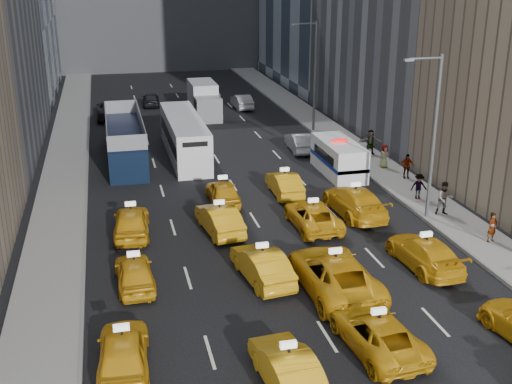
# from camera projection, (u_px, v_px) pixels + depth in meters

# --- Properties ---
(ground) EXTENTS (160.00, 160.00, 0.00)m
(ground) POSITION_uv_depth(u_px,v_px,m) (346.00, 367.00, 22.46)
(ground) COLOR black
(ground) RESTS_ON ground
(sidewalk_west) EXTENTS (3.00, 90.00, 0.15)m
(sidewalk_west) POSITION_uv_depth(u_px,v_px,m) (65.00, 172.00, 43.05)
(sidewalk_west) COLOR gray
(sidewalk_west) RESTS_ON ground
(sidewalk_east) EXTENTS (3.00, 90.00, 0.15)m
(sidewalk_east) POSITION_uv_depth(u_px,v_px,m) (358.00, 152.00, 47.61)
(sidewalk_east) COLOR gray
(sidewalk_east) RESTS_ON ground
(curb_west) EXTENTS (0.15, 90.00, 0.18)m
(curb_west) POSITION_uv_depth(u_px,v_px,m) (87.00, 171.00, 43.36)
(curb_west) COLOR slate
(curb_west) RESTS_ON ground
(curb_east) EXTENTS (0.15, 90.00, 0.18)m
(curb_east) POSITION_uv_depth(u_px,v_px,m) (340.00, 153.00, 47.29)
(curb_east) COLOR slate
(curb_east) RESTS_ON ground
(streetlight_near) EXTENTS (2.15, 0.22, 9.00)m
(streetlight_near) POSITION_uv_depth(u_px,v_px,m) (432.00, 132.00, 33.79)
(streetlight_near) COLOR #595B60
(streetlight_near) RESTS_ON ground
(streetlight_far) EXTENTS (2.15, 0.22, 9.00)m
(streetlight_far) POSITION_uv_depth(u_px,v_px,m) (314.00, 73.00, 52.10)
(streetlight_far) COLOR #595B60
(streetlight_far) RESTS_ON ground
(taxi_4) EXTENTS (2.01, 4.45, 1.48)m
(taxi_4) POSITION_uv_depth(u_px,v_px,m) (123.00, 352.00, 22.03)
(taxi_4) COLOR orange
(taxi_4) RESTS_ON ground
(taxi_5) EXTENTS (1.83, 4.44, 1.43)m
(taxi_5) POSITION_uv_depth(u_px,v_px,m) (288.00, 369.00, 21.13)
(taxi_5) COLOR orange
(taxi_5) RESTS_ON ground
(taxi_6) EXTENTS (2.60, 4.98, 1.34)m
(taxi_6) POSITION_uv_depth(u_px,v_px,m) (377.00, 332.00, 23.31)
(taxi_6) COLOR orange
(taxi_6) RESTS_ON ground
(taxi_8) EXTENTS (1.73, 4.00, 1.34)m
(taxi_8) POSITION_uv_depth(u_px,v_px,m) (135.00, 273.00, 27.81)
(taxi_8) COLOR orange
(taxi_8) RESTS_ON ground
(taxi_9) EXTENTS (2.14, 4.62, 1.47)m
(taxi_9) POSITION_uv_depth(u_px,v_px,m) (262.00, 265.00, 28.37)
(taxi_9) COLOR orange
(taxi_9) RESTS_ON ground
(taxi_10) EXTENTS (2.91, 6.10, 1.68)m
(taxi_10) POSITION_uv_depth(u_px,v_px,m) (334.00, 273.00, 27.37)
(taxi_10) COLOR orange
(taxi_10) RESTS_ON ground
(taxi_11) EXTENTS (2.21, 4.98, 1.42)m
(taxi_11) POSITION_uv_depth(u_px,v_px,m) (424.00, 253.00, 29.62)
(taxi_11) COLOR orange
(taxi_11) RESTS_ON ground
(taxi_12) EXTENTS (2.11, 4.58, 1.52)m
(taxi_12) POSITION_uv_depth(u_px,v_px,m) (132.00, 222.00, 33.06)
(taxi_12) COLOR orange
(taxi_12) RESTS_ON ground
(taxi_13) EXTENTS (2.08, 4.57, 1.45)m
(taxi_13) POSITION_uv_depth(u_px,v_px,m) (219.00, 219.00, 33.46)
(taxi_13) COLOR orange
(taxi_13) RESTS_ON ground
(taxi_14) EXTENTS (2.24, 4.78, 1.32)m
(taxi_14) POSITION_uv_depth(u_px,v_px,m) (313.00, 216.00, 34.09)
(taxi_14) COLOR orange
(taxi_14) RESTS_ON ground
(taxi_15) EXTENTS (2.42, 5.49, 1.57)m
(taxi_15) POSITION_uv_depth(u_px,v_px,m) (355.00, 201.00, 35.78)
(taxi_15) COLOR orange
(taxi_15) RESTS_ON ground
(taxi_16) EXTENTS (1.69, 4.11, 1.39)m
(taxi_16) POSITION_uv_depth(u_px,v_px,m) (223.00, 192.00, 37.50)
(taxi_16) COLOR orange
(taxi_16) RESTS_ON ground
(taxi_17) EXTENTS (1.53, 4.24, 1.39)m
(taxi_17) POSITION_uv_depth(u_px,v_px,m) (284.00, 184.00, 38.91)
(taxi_17) COLOR orange
(taxi_17) RESTS_ON ground
(nypd_van) EXTENTS (2.69, 5.72, 2.38)m
(nypd_van) POSITION_uv_depth(u_px,v_px,m) (339.00, 158.00, 42.67)
(nypd_van) COLOR white
(nypd_van) RESTS_ON ground
(double_decker) EXTENTS (2.65, 11.04, 3.20)m
(double_decker) POSITION_uv_depth(u_px,v_px,m) (125.00, 139.00, 45.35)
(double_decker) COLOR black
(double_decker) RESTS_ON ground
(city_bus) EXTENTS (3.28, 11.42, 2.91)m
(city_bus) POSITION_uv_depth(u_px,v_px,m) (184.00, 137.00, 46.46)
(city_bus) COLOR silver
(city_bus) RESTS_ON ground
(box_truck) EXTENTS (2.66, 6.74, 3.02)m
(box_truck) POSITION_uv_depth(u_px,v_px,m) (204.00, 100.00, 58.70)
(box_truck) COLOR silver
(box_truck) RESTS_ON ground
(misc_car_0) EXTENTS (1.70, 4.25, 1.37)m
(misc_car_0) POSITION_uv_depth(u_px,v_px,m) (299.00, 142.00, 47.97)
(misc_car_0) COLOR #9A9DA1
(misc_car_0) RESTS_ON ground
(misc_car_1) EXTENTS (2.69, 5.80, 1.61)m
(misc_car_1) POSITION_uv_depth(u_px,v_px,m) (112.00, 109.00, 58.16)
(misc_car_1) COLOR black
(misc_car_1) RESTS_ON ground
(misc_car_2) EXTENTS (2.89, 5.90, 1.65)m
(misc_car_2) POSITION_uv_depth(u_px,v_px,m) (202.00, 93.00, 65.34)
(misc_car_2) COLOR gray
(misc_car_2) RESTS_ON ground
(misc_car_3) EXTENTS (1.83, 4.03, 1.34)m
(misc_car_3) POSITION_uv_depth(u_px,v_px,m) (151.00, 99.00, 63.15)
(misc_car_3) COLOR black
(misc_car_3) RESTS_ON ground
(misc_car_4) EXTENTS (1.54, 4.22, 1.38)m
(misc_car_4) POSITION_uv_depth(u_px,v_px,m) (242.00, 101.00, 61.98)
(misc_car_4) COLOR #9A9DA1
(misc_car_4) RESTS_ON ground
(pedestrian_0) EXTENTS (0.63, 0.49, 1.54)m
(pedestrian_0) POSITION_uv_depth(u_px,v_px,m) (492.00, 227.00, 31.93)
(pedestrian_0) COLOR gray
(pedestrian_0) RESTS_ON sidewalk_east
(pedestrian_1) EXTENTS (1.00, 0.67, 1.89)m
(pedestrian_1) POSITION_uv_depth(u_px,v_px,m) (445.00, 199.00, 35.32)
(pedestrian_1) COLOR gray
(pedestrian_1) RESTS_ON sidewalk_east
(pedestrian_2) EXTENTS (1.04, 0.52, 1.55)m
(pedestrian_2) POSITION_uv_depth(u_px,v_px,m) (419.00, 186.00, 37.74)
(pedestrian_2) COLOR gray
(pedestrian_2) RESTS_ON sidewalk_east
(pedestrian_3) EXTENTS (1.02, 0.64, 1.62)m
(pedestrian_3) POSITION_uv_depth(u_px,v_px,m) (407.00, 166.00, 41.43)
(pedestrian_3) COLOR gray
(pedestrian_3) RESTS_ON sidewalk_east
(pedestrian_4) EXTENTS (0.82, 0.51, 1.59)m
(pedestrian_4) POSITION_uv_depth(u_px,v_px,m) (384.00, 156.00, 43.56)
(pedestrian_4) COLOR gray
(pedestrian_4) RESTS_ON sidewalk_east
(pedestrian_5) EXTENTS (1.73, 0.99, 1.79)m
(pedestrian_5) POSITION_uv_depth(u_px,v_px,m) (370.00, 142.00, 46.63)
(pedestrian_5) COLOR gray
(pedestrian_5) RESTS_ON sidewalk_east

